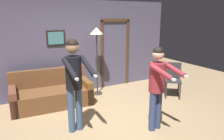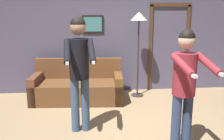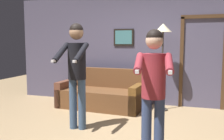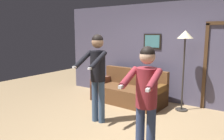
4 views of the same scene
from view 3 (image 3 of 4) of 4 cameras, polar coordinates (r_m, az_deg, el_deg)
ground_plane at (r=4.08m, az=-0.36°, el=-14.92°), size 12.00×12.00×0.00m
back_wall_assembly at (r=6.03m, az=6.51°, el=4.61°), size 6.40×0.10×2.60m
couch at (r=5.72m, az=-2.49°, el=-5.79°), size 1.95×0.98×0.87m
torchiere_lamp at (r=5.46m, az=11.57°, el=7.45°), size 0.37×0.37×1.88m
person_standing_left at (r=4.20m, az=-8.12°, el=1.10°), size 0.47×0.72×1.79m
person_standing_right at (r=3.14m, az=9.48°, el=-2.73°), size 0.49×0.72×1.64m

